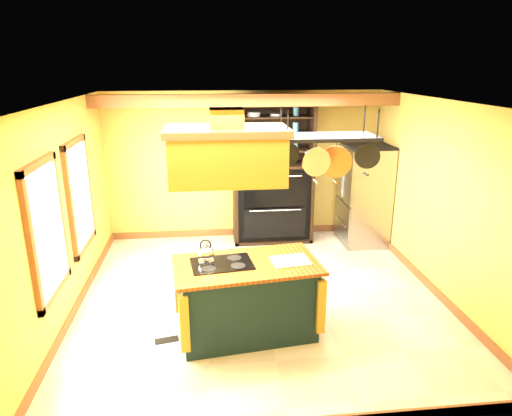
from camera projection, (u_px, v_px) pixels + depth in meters
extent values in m
plane|color=beige|center=(260.00, 296.00, 6.46)|extent=(5.00, 5.00, 0.00)
plane|color=white|center=(261.00, 102.00, 5.64)|extent=(5.00, 5.00, 0.00)
cube|color=#BB9844|center=(245.00, 166.00, 8.42)|extent=(5.00, 0.02, 2.70)
cube|color=#BB9844|center=(297.00, 297.00, 3.68)|extent=(5.00, 0.02, 2.70)
cube|color=#BB9844|center=(66.00, 212.00, 5.79)|extent=(0.02, 5.00, 2.70)
cube|color=#BB9844|center=(440.00, 200.00, 6.31)|extent=(0.02, 5.00, 2.70)
cube|color=brown|center=(248.00, 100.00, 7.29)|extent=(5.00, 0.15, 0.20)
cube|color=brown|center=(47.00, 230.00, 5.02)|extent=(0.06, 1.06, 1.56)
cube|color=white|center=(49.00, 230.00, 5.02)|extent=(0.02, 0.85, 1.34)
cube|color=brown|center=(80.00, 195.00, 6.35)|extent=(0.06, 1.06, 1.56)
cube|color=white|center=(82.00, 195.00, 6.35)|extent=(0.02, 0.85, 1.34)
cube|color=black|center=(247.00, 300.00, 5.47)|extent=(1.65, 1.04, 0.88)
cube|color=brown|center=(246.00, 265.00, 5.33)|extent=(1.80, 1.15, 0.04)
cube|color=black|center=(222.00, 264.00, 5.31)|extent=(0.76, 0.57, 0.01)
ellipsoid|color=silver|center=(206.00, 253.00, 5.34)|extent=(0.20, 0.20, 0.16)
cube|color=white|center=(290.00, 261.00, 5.37)|extent=(0.46, 0.38, 0.02)
cube|color=#B88B2E|center=(227.00, 159.00, 4.93)|extent=(1.24, 0.67, 0.52)
cube|color=brown|center=(227.00, 131.00, 4.84)|extent=(1.32, 0.74, 0.08)
cube|color=#B88B2E|center=(226.00, 122.00, 4.81)|extent=(0.35, 0.35, 0.28)
cube|color=black|center=(327.00, 137.00, 4.98)|extent=(1.07, 0.53, 0.04)
cylinder|color=black|center=(288.00, 126.00, 4.68)|extent=(0.02, 0.02, 0.32)
cylinder|color=black|center=(364.00, 119.00, 5.18)|extent=(0.02, 0.02, 0.32)
cylinder|color=black|center=(287.00, 154.00, 5.10)|extent=(0.28, 0.03, 0.28)
cylinder|color=silver|center=(316.00, 162.00, 4.94)|extent=(0.32, 0.03, 0.32)
cylinder|color=#C15D30|center=(336.00, 162.00, 5.19)|extent=(0.36, 0.03, 0.36)
cylinder|color=black|center=(367.00, 156.00, 4.98)|extent=(0.28, 0.03, 0.28)
cube|color=#93949B|center=(364.00, 195.00, 8.21)|extent=(0.74, 0.90, 1.77)
cube|color=#93949B|center=(349.00, 178.00, 7.84)|extent=(0.03, 0.43, 0.96)
cube|color=#93949B|center=(341.00, 172.00, 8.27)|extent=(0.03, 0.43, 0.96)
cube|color=#93949B|center=(342.00, 221.00, 8.31)|extent=(0.03, 0.87, 0.74)
cube|color=black|center=(361.00, 239.00, 8.47)|extent=(0.70, 0.86, 0.06)
cube|color=black|center=(271.00, 170.00, 8.45)|extent=(1.42, 0.06, 2.52)
cube|color=black|center=(235.00, 175.00, 8.12)|extent=(0.06, 0.60, 2.52)
cube|color=black|center=(310.00, 173.00, 8.26)|extent=(0.06, 0.60, 2.52)
cube|color=black|center=(273.00, 165.00, 8.14)|extent=(1.42, 0.60, 0.05)
cube|color=black|center=(272.00, 201.00, 8.38)|extent=(1.30, 0.50, 1.36)
cube|color=black|center=(275.00, 190.00, 7.95)|extent=(1.11, 0.04, 0.60)
cube|color=black|center=(275.00, 223.00, 8.14)|extent=(1.11, 0.04, 0.55)
cube|color=black|center=(273.00, 150.00, 8.06)|extent=(1.30, 0.54, 0.02)
cube|color=black|center=(273.00, 133.00, 7.97)|extent=(1.30, 0.54, 0.02)
cube|color=black|center=(273.00, 117.00, 7.88)|extent=(1.30, 0.54, 0.03)
cylinder|color=white|center=(254.00, 148.00, 7.96)|extent=(0.22, 0.22, 0.07)
cylinder|color=#448EBF|center=(296.00, 127.00, 7.93)|extent=(0.10, 0.10, 0.17)
cube|color=black|center=(167.00, 340.00, 5.43)|extent=(0.30, 0.17, 0.01)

